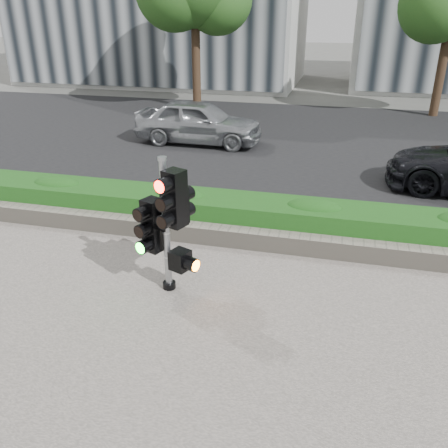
% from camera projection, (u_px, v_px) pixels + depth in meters
% --- Properties ---
extents(ground, '(120.00, 120.00, 0.00)m').
position_uv_depth(ground, '(201.00, 300.00, 7.38)').
color(ground, '#51514C').
rests_on(ground, ground).
extents(sidewalk, '(16.00, 11.00, 0.03)m').
position_uv_depth(sidewalk, '(136.00, 424.00, 5.17)').
color(sidewalk, '#9E9389').
rests_on(sidewalk, ground).
extents(road, '(60.00, 13.00, 0.02)m').
position_uv_depth(road, '(285.00, 140.00, 16.19)').
color(road, black).
rests_on(road, ground).
extents(curb, '(60.00, 0.25, 0.12)m').
position_uv_depth(curb, '(243.00, 217.00, 10.13)').
color(curb, gray).
rests_on(curb, ground).
extents(stone_wall, '(12.00, 0.32, 0.34)m').
position_uv_depth(stone_wall, '(230.00, 236.00, 8.97)').
color(stone_wall, gray).
rests_on(stone_wall, sidewalk).
extents(hedge, '(12.00, 1.00, 0.68)m').
position_uv_depth(hedge, '(237.00, 215.00, 9.47)').
color(hedge, '#358829').
rests_on(hedge, sidewalk).
extents(traffic_signal, '(0.81, 0.68, 2.18)m').
position_uv_depth(traffic_signal, '(169.00, 219.00, 7.14)').
color(traffic_signal, black).
rests_on(traffic_signal, sidewalk).
extents(car_silver, '(4.19, 1.78, 1.41)m').
position_uv_depth(car_silver, '(199.00, 122.00, 15.52)').
color(car_silver, '#A2A5A9').
rests_on(car_silver, road).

